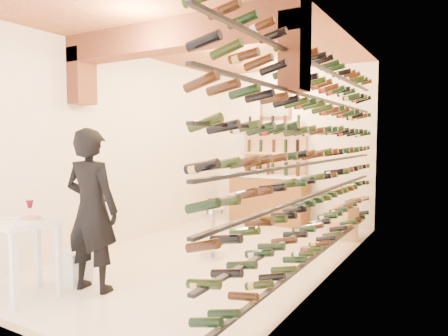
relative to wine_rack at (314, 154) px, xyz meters
The scene contains 11 objects.
ground 2.18m from the wine_rack, behind, with size 6.00×6.00×0.00m, color white.
room_shell 1.70m from the wine_rack, behind, with size 3.52×6.02×3.21m.
wine_rack is the anchor object (origin of this frame).
back_counter 3.38m from the wine_rack, 124.66° to the left, with size 1.70×0.62×1.29m.
back_shelving 3.44m from the wine_rack, 122.37° to the left, with size 1.40×0.31×2.73m.
tasting_table 3.54m from the wine_rack, 134.85° to the right, with size 0.69×0.69×1.05m.
white_stool 3.30m from the wine_rack, 141.78° to the right, with size 0.31×0.31×0.39m, color white.
person 2.82m from the wine_rack, 136.16° to the right, with size 0.68×0.45×1.87m, color black.
chrome_barstool 1.89m from the wine_rack, behind, with size 0.38×0.38×0.73m.
crate_lower 2.46m from the wine_rack, 93.70° to the left, with size 0.51×0.36×0.31m, color #DBAC78.
crate_upper 2.31m from the wine_rack, 93.70° to the left, with size 0.45×0.31×0.26m, color #DBAC78.
Camera 1 is at (3.21, -5.13, 1.74)m, focal length 32.83 mm.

